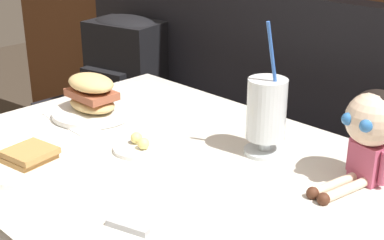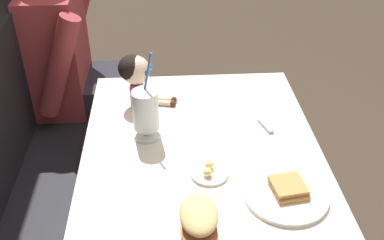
{
  "view_description": "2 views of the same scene",
  "coord_description": "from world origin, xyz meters",
  "px_view_note": "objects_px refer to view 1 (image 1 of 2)",
  "views": [
    {
      "loc": [
        0.81,
        -0.56,
        1.29
      ],
      "look_at": [
        0.04,
        0.2,
        0.85
      ],
      "focal_mm": 51.13,
      "sensor_mm": 36.0,
      "label": 1
    },
    {
      "loc": [
        -1.19,
        0.29,
        1.69
      ],
      "look_at": [
        0.08,
        0.21,
        0.83
      ],
      "focal_mm": 42.97,
      "sensor_mm": 36.0,
      "label": 2
    }
  ],
  "objects_px": {
    "butter_saucer": "(139,147)",
    "seated_doll": "(372,124)",
    "sandwich_plate": "(92,100)",
    "butter_knife": "(144,233)",
    "toast_plate": "(31,160)",
    "backpack": "(125,63)",
    "milkshake_glass": "(266,112)"
  },
  "relations": [
    {
      "from": "milkshake_glass",
      "to": "seated_doll",
      "type": "distance_m",
      "value": 0.24
    },
    {
      "from": "sandwich_plate",
      "to": "butter_saucer",
      "type": "bearing_deg",
      "value": -11.63
    },
    {
      "from": "butter_saucer",
      "to": "butter_knife",
      "type": "relative_size",
      "value": 0.52
    },
    {
      "from": "sandwich_plate",
      "to": "butter_saucer",
      "type": "height_order",
      "value": "sandwich_plate"
    },
    {
      "from": "milkshake_glass",
      "to": "seated_doll",
      "type": "relative_size",
      "value": 1.39
    },
    {
      "from": "sandwich_plate",
      "to": "seated_doll",
      "type": "relative_size",
      "value": 0.97
    },
    {
      "from": "sandwich_plate",
      "to": "seated_doll",
      "type": "height_order",
      "value": "seated_doll"
    },
    {
      "from": "toast_plate",
      "to": "backpack",
      "type": "xyz_separation_m",
      "value": [
        -0.72,
        0.83,
        -0.09
      ]
    },
    {
      "from": "butter_saucer",
      "to": "seated_doll",
      "type": "bearing_deg",
      "value": 27.85
    },
    {
      "from": "seated_doll",
      "to": "backpack",
      "type": "height_order",
      "value": "seated_doll"
    },
    {
      "from": "toast_plate",
      "to": "butter_knife",
      "type": "height_order",
      "value": "toast_plate"
    },
    {
      "from": "toast_plate",
      "to": "backpack",
      "type": "relative_size",
      "value": 0.62
    },
    {
      "from": "toast_plate",
      "to": "butter_saucer",
      "type": "distance_m",
      "value": 0.25
    },
    {
      "from": "seated_doll",
      "to": "backpack",
      "type": "relative_size",
      "value": 0.56
    },
    {
      "from": "milkshake_glass",
      "to": "butter_knife",
      "type": "height_order",
      "value": "milkshake_glass"
    },
    {
      "from": "butter_saucer",
      "to": "backpack",
      "type": "height_order",
      "value": "backpack"
    },
    {
      "from": "seated_doll",
      "to": "milkshake_glass",
      "type": "bearing_deg",
      "value": -169.99
    },
    {
      "from": "butter_knife",
      "to": "backpack",
      "type": "distance_m",
      "value": 1.39
    },
    {
      "from": "milkshake_glass",
      "to": "toast_plate",
      "type": "bearing_deg",
      "value": -128.56
    },
    {
      "from": "milkshake_glass",
      "to": "butter_knife",
      "type": "bearing_deg",
      "value": -82.05
    },
    {
      "from": "butter_saucer",
      "to": "seated_doll",
      "type": "height_order",
      "value": "seated_doll"
    },
    {
      "from": "butter_knife",
      "to": "seated_doll",
      "type": "xyz_separation_m",
      "value": [
        0.17,
        0.46,
        0.12
      ]
    },
    {
      "from": "butter_knife",
      "to": "seated_doll",
      "type": "distance_m",
      "value": 0.5
    },
    {
      "from": "milkshake_glass",
      "to": "butter_saucer",
      "type": "bearing_deg",
      "value": -137.84
    },
    {
      "from": "sandwich_plate",
      "to": "seated_doll",
      "type": "bearing_deg",
      "value": 14.48
    },
    {
      "from": "sandwich_plate",
      "to": "butter_knife",
      "type": "bearing_deg",
      "value": -26.94
    },
    {
      "from": "sandwich_plate",
      "to": "butter_knife",
      "type": "xyz_separation_m",
      "value": [
        0.53,
        -0.27,
        -0.04
      ]
    },
    {
      "from": "toast_plate",
      "to": "milkshake_glass",
      "type": "distance_m",
      "value": 0.54
    },
    {
      "from": "toast_plate",
      "to": "seated_doll",
      "type": "xyz_separation_m",
      "value": [
        0.56,
        0.45,
        0.12
      ]
    },
    {
      "from": "sandwich_plate",
      "to": "seated_doll",
      "type": "distance_m",
      "value": 0.74
    },
    {
      "from": "toast_plate",
      "to": "backpack",
      "type": "bearing_deg",
      "value": 130.95
    },
    {
      "from": "sandwich_plate",
      "to": "butter_knife",
      "type": "distance_m",
      "value": 0.6
    }
  ]
}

